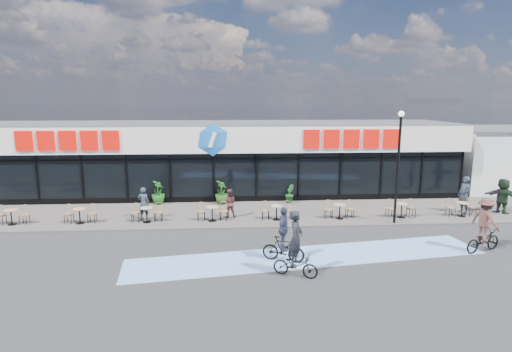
# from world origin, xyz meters

# --- Properties ---
(ground) EXTENTS (120.00, 120.00, 0.00)m
(ground) POSITION_xyz_m (0.00, 0.00, 0.00)
(ground) COLOR #28282B
(ground) RESTS_ON ground
(sidewalk) EXTENTS (44.00, 5.00, 0.10)m
(sidewalk) POSITION_xyz_m (0.00, 4.50, 0.05)
(sidewalk) COLOR #554F4B
(sidewalk) RESTS_ON ground
(bike_lane) EXTENTS (14.17, 4.13, 0.01)m
(bike_lane) POSITION_xyz_m (4.00, -1.50, 0.01)
(bike_lane) COLOR #72A0D8
(bike_lane) RESTS_ON ground
(building) EXTENTS (30.60, 6.57, 4.75)m
(building) POSITION_xyz_m (-0.00, 9.93, 2.34)
(building) COLOR black
(building) RESTS_ON ground
(neighbour_building) EXTENTS (9.20, 7.20, 4.11)m
(neighbour_building) POSITION_xyz_m (20.50, 11.00, 2.06)
(neighbour_building) COLOR silver
(neighbour_building) RESTS_ON ground
(lamp_post) EXTENTS (0.28, 0.28, 5.41)m
(lamp_post) POSITION_xyz_m (8.98, 2.30, 3.30)
(lamp_post) COLOR black
(lamp_post) RESTS_ON sidewalk
(bistro_set_1) EXTENTS (1.54, 0.62, 0.90)m
(bistro_set_1) POSITION_xyz_m (-9.53, 3.22, 0.56)
(bistro_set_1) COLOR tan
(bistro_set_1) RESTS_ON sidewalk
(bistro_set_2) EXTENTS (1.54, 0.62, 0.90)m
(bistro_set_2) POSITION_xyz_m (-6.33, 3.22, 0.56)
(bistro_set_2) COLOR tan
(bistro_set_2) RESTS_ON sidewalk
(bistro_set_3) EXTENTS (1.54, 0.62, 0.90)m
(bistro_set_3) POSITION_xyz_m (-3.13, 3.22, 0.56)
(bistro_set_3) COLOR tan
(bistro_set_3) RESTS_ON sidewalk
(bistro_set_4) EXTENTS (1.54, 0.62, 0.90)m
(bistro_set_4) POSITION_xyz_m (0.07, 3.22, 0.56)
(bistro_set_4) COLOR tan
(bistro_set_4) RESTS_ON sidewalk
(bistro_set_5) EXTENTS (1.54, 0.62, 0.90)m
(bistro_set_5) POSITION_xyz_m (3.27, 3.22, 0.56)
(bistro_set_5) COLOR tan
(bistro_set_5) RESTS_ON sidewalk
(bistro_set_6) EXTENTS (1.54, 0.62, 0.90)m
(bistro_set_6) POSITION_xyz_m (6.47, 3.22, 0.56)
(bistro_set_6) COLOR tan
(bistro_set_6) RESTS_ON sidewalk
(bistro_set_7) EXTENTS (1.54, 0.62, 0.90)m
(bistro_set_7) POSITION_xyz_m (9.68, 3.22, 0.56)
(bistro_set_7) COLOR tan
(bistro_set_7) RESTS_ON sidewalk
(bistro_set_8) EXTENTS (1.54, 0.62, 0.90)m
(bistro_set_8) POSITION_xyz_m (12.88, 3.22, 0.56)
(bistro_set_8) COLOR tan
(bistro_set_8) RESTS_ON sidewalk
(potted_plant_left) EXTENTS (0.78, 0.78, 1.36)m
(potted_plant_left) POSITION_xyz_m (-3.19, 6.71, 0.78)
(potted_plant_left) COLOR #184C15
(potted_plant_left) RESTS_ON sidewalk
(potted_plant_mid) EXTENTS (0.87, 0.87, 1.35)m
(potted_plant_mid) POSITION_xyz_m (0.46, 6.50, 0.78)
(potted_plant_mid) COLOR #214B15
(potted_plant_mid) RESTS_ON sidewalk
(potted_plant_right) EXTENTS (0.59, 0.68, 1.08)m
(potted_plant_right) POSITION_xyz_m (4.41, 6.48, 0.64)
(potted_plant_right) COLOR #164E1D
(potted_plant_right) RESTS_ON sidewalk
(patron_left) EXTENTS (0.66, 0.50, 1.64)m
(patron_left) POSITION_xyz_m (-3.37, 3.68, 0.92)
(patron_left) COLOR #28323E
(patron_left) RESTS_ON sidewalk
(patron_right) EXTENTS (0.73, 0.57, 1.48)m
(patron_right) POSITION_xyz_m (0.91, 3.73, 0.84)
(patron_right) COLOR #512929
(patron_right) RESTS_ON sidewalk
(pedestrian_a) EXTENTS (0.63, 0.80, 1.95)m
(pedestrian_a) POSITION_xyz_m (13.36, 3.83, 1.08)
(pedestrian_a) COLOR #27313E
(pedestrian_a) RESTS_ON sidewalk
(pedestrian_b) EXTENTS (0.93, 1.77, 1.83)m
(pedestrian_b) POSITION_xyz_m (15.39, 3.63, 1.01)
(pedestrian_b) COLOR black
(pedestrian_b) RESTS_ON sidewalk
(pedestrian_c) EXTENTS (1.72, 0.59, 1.84)m
(pedestrian_c) POSITION_xyz_m (15.38, 3.78, 1.02)
(pedestrian_c) COLOR black
(pedestrian_c) RESTS_ON sidewalk
(cyclist_a) EXTENTS (1.68, 1.05, 2.10)m
(cyclist_a) POSITION_xyz_m (2.95, -1.90, 0.86)
(cyclist_a) COLOR black
(cyclist_a) RESTS_ON ground
(cyclist_b) EXTENTS (1.90, 1.30, 2.22)m
(cyclist_b) POSITION_xyz_m (11.06, -1.42, 0.95)
(cyclist_b) COLOR black
(cyclist_b) RESTS_ON ground
(cyclist_c) EXTENTS (1.66, 1.14, 2.34)m
(cyclist_c) POSITION_xyz_m (3.20, -3.24, 0.86)
(cyclist_c) COLOR black
(cyclist_c) RESTS_ON ground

